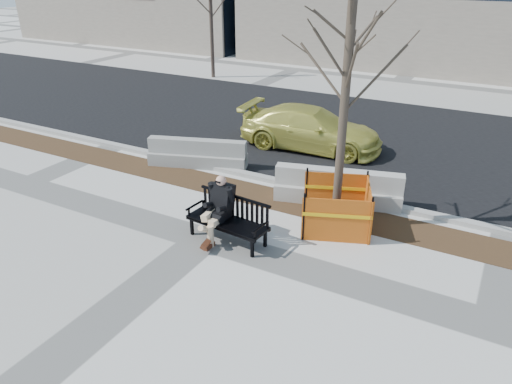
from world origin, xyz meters
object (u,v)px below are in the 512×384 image
at_px(bench, 228,240).
at_px(tree_fence, 335,226).
at_px(jersey_barrier_right, 337,202).
at_px(seated_man, 220,236).
at_px(sedan, 310,148).
at_px(jersey_barrier_left, 198,166).

relative_size(bench, tree_fence, 0.33).
bearing_deg(bench, jersey_barrier_right, 68.58).
bearing_deg(seated_man, sedan, 99.42).
bearing_deg(seated_man, tree_fence, 43.51).
relative_size(jersey_barrier_left, jersey_barrier_right, 0.93).
height_order(tree_fence, jersey_barrier_right, tree_fence).
distance_m(seated_man, jersey_barrier_left, 4.34).
bearing_deg(bench, sedan, 101.68).
xyz_separation_m(jersey_barrier_left, jersey_barrier_right, (4.66, -0.33, 0.00)).
bearing_deg(jersey_barrier_left, sedan, 33.64).
bearing_deg(seated_man, bench, -11.06).
relative_size(seated_man, tree_fence, 0.25).
bearing_deg(jersey_barrier_left, jersey_barrier_right, -22.80).
height_order(seated_man, sedan, seated_man).
height_order(seated_man, jersey_barrier_right, seated_man).
distance_m(tree_fence, jersey_barrier_right, 1.28).
bearing_deg(jersey_barrier_right, tree_fence, -86.97).
bearing_deg(tree_fence, sedan, 119.20).
bearing_deg(sedan, tree_fence, -154.77).
xyz_separation_m(tree_fence, jersey_barrier_right, (-0.39, 1.22, 0.00)).
distance_m(sedan, jersey_barrier_right, 4.13).
bearing_deg(tree_fence, seated_man, -141.82).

